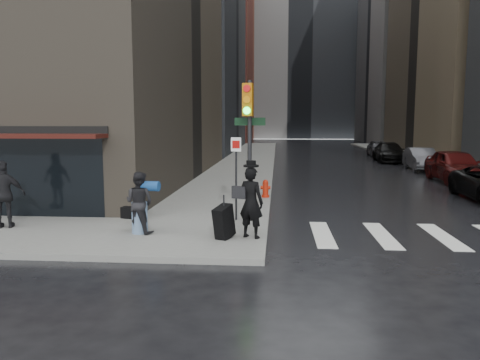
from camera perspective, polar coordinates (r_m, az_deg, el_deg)
The scene contains 16 objects.
ground at distance 12.28m, azimuth -6.17°, elevation -7.37°, with size 140.00×140.00×0.00m, color black.
sidewalk_left at distance 38.86m, azimuth 1.26°, elevation 2.73°, with size 4.00×50.00×0.15m, color slate.
sidewalk_right at distance 40.39m, azimuth 20.77°, elevation 2.43°, with size 3.00×50.00×0.15m, color slate.
crosswalk at distance 14.06m, azimuth 26.55°, elevation -6.21°, with size 8.50×3.00×0.01m.
bldg_left_far at distance 75.89m, azimuth -7.27°, elevation 14.61°, with size 22.00×20.00×26.00m, color brown.
bldg_right_far at distance 74.21m, azimuth 23.96°, elevation 13.85°, with size 22.00×20.00×25.00m, color slate.
bldg_distant at distance 90.68m, azimuth 7.18°, elevation 15.29°, with size 40.00×12.00×32.00m, color slate.
man_overcoat at distance 11.72m, azimuth 0.66°, elevation -3.10°, with size 1.34×0.87×1.99m.
man_jeans at distance 12.52m, azimuth -12.18°, elevation -2.68°, with size 1.14×0.86×1.63m.
man_greycoat at distance 14.38m, azimuth -26.80°, elevation -1.59°, with size 1.17×0.75×1.85m.
traffic_light at distance 13.52m, azimuth 0.94°, elevation 5.97°, with size 1.01×0.55×4.09m.
fire_hydrant at distance 18.13m, azimuth 3.12°, elevation -1.15°, with size 0.39×0.30×0.69m.
parked_car_1 at distance 26.21m, azimuth 24.73°, elevation 1.60°, with size 1.97×4.89×1.66m, color #430E0D.
parked_car_2 at distance 31.89m, azimuth 21.21°, elevation 2.41°, with size 1.48×4.25×1.40m, color #535358.
parked_car_3 at distance 37.49m, azimuth 17.75°, elevation 3.22°, with size 2.02×4.98×1.45m, color black.
parked_car_4 at distance 43.40m, azimuth 16.54°, elevation 3.75°, with size 1.70×4.22×1.44m, color #3E3E43.
Camera 1 is at (2.25, -11.68, 3.07)m, focal length 35.00 mm.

